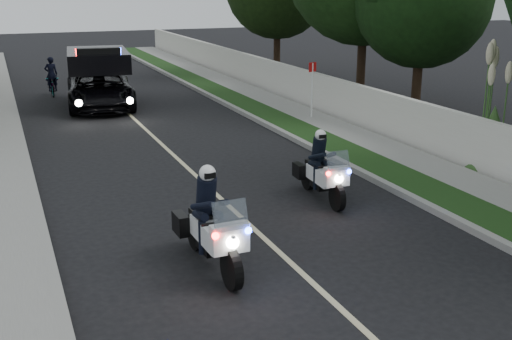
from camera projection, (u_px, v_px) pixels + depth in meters
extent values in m
plane|color=black|center=(311.00, 281.00, 10.90)|extent=(120.00, 120.00, 0.00)
cube|color=gray|center=(284.00, 133.00, 21.23)|extent=(0.20, 60.00, 0.15)
cube|color=#193814|center=(303.00, 131.00, 21.49)|extent=(1.20, 60.00, 0.16)
cube|color=gray|center=(336.00, 128.00, 21.96)|extent=(1.40, 60.00, 0.16)
cube|color=beige|center=(362.00, 107.00, 22.13)|extent=(0.22, 60.00, 1.50)
cube|color=gray|center=(26.00, 158.00, 18.25)|extent=(0.20, 60.00, 0.15)
cube|color=#BFB78C|center=(165.00, 147.00, 19.76)|extent=(0.12, 50.00, 0.01)
imported|color=black|center=(101.00, 107.00, 26.07)|extent=(3.15, 5.77, 2.69)
imported|color=black|center=(53.00, 95.00, 28.76)|extent=(0.60, 1.64, 0.85)
imported|color=black|center=(53.00, 95.00, 28.76)|extent=(0.57, 0.39, 1.55)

